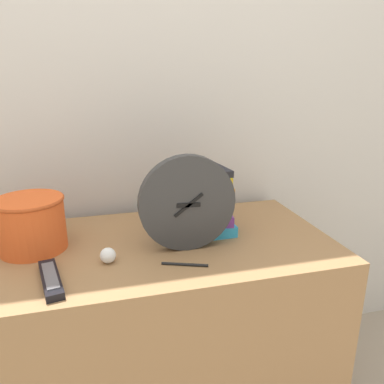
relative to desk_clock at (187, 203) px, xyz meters
name	(u,v)px	position (x,y,z in m)	size (l,w,h in m)	color
wall_back	(99,84)	(-0.22, 0.43, 0.33)	(6.00, 0.04, 2.40)	beige
desk	(121,343)	(-0.22, 0.07, -0.51)	(1.40, 0.59, 0.72)	olive
desk_clock	(187,203)	(0.00, 0.00, 0.00)	(0.29, 0.04, 0.29)	#333333
book_stack	(196,204)	(0.06, 0.12, -0.05)	(0.25, 0.19, 0.22)	#2D9ED1
basket	(31,222)	(-0.46, 0.12, -0.06)	(0.21, 0.21, 0.16)	#E05623
tv_remote	(51,279)	(-0.39, -0.10, -0.14)	(0.08, 0.20, 0.02)	black
crumpled_paper_ball	(108,255)	(-0.24, -0.03, -0.12)	(0.04, 0.04, 0.04)	white
pen	(185,264)	(-0.03, -0.11, -0.14)	(0.13, 0.05, 0.01)	black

